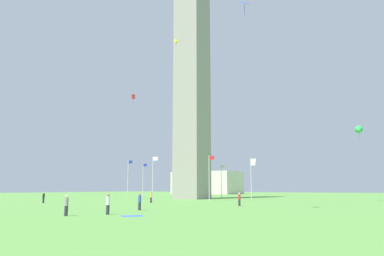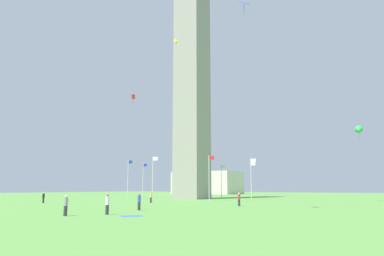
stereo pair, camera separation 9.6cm
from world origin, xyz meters
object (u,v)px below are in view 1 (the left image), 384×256
flagpole_s (143,179)px  distant_building (207,183)px  kite_green_delta (359,130)px  flagpole_nw (209,176)px  kite_red_box (133,97)px  obelisk_monument (192,73)px  flagpole_n (251,177)px  person_red_shirt (239,199)px  kite_yellow_box (176,41)px  flagpole_ne (252,178)px  flagpole_se (180,179)px  person_blue_shirt (140,202)px  person_white_shirt (108,204)px  flagpole_w (153,176)px  picnic_blanket_near_first_person (132,216)px  person_yellow_shirt (151,197)px  flagpole_sw (128,178)px  person_black_shirt (44,198)px  person_gray_shirt (66,206)px  kite_blue_diamond (244,3)px

flagpole_s → distant_building: 60.97m
kite_green_delta → flagpole_nw: bearing=-152.2°
kite_red_box → distant_building: bearing=107.7°
obelisk_monument → flagpole_n: size_ratio=6.89×
person_red_shirt → kite_yellow_box: size_ratio=1.02×
flagpole_ne → flagpole_se: bearing=180.0°
person_blue_shirt → person_white_shirt: bearing=143.8°
person_white_shirt → person_blue_shirt: 6.34m
obelisk_monument → flagpole_se: obelisk_monument is taller
flagpole_w → person_white_shirt: bearing=-58.3°
flagpole_w → picnic_blanket_near_first_person: 35.90m
person_yellow_shirt → person_red_shirt: 16.25m
flagpole_sw → flagpole_nw: size_ratio=1.00×
obelisk_monument → flagpole_se: (-9.40, 9.46, -23.02)m
flagpole_ne → person_yellow_shirt: (-4.31, -29.79, -3.51)m
flagpole_w → kite_red_box: kite_red_box is taller
flagpole_n → flagpole_s: 26.75m
person_white_shirt → person_blue_shirt: person_white_shirt is taller
person_red_shirt → kite_red_box: (-28.81, 12.12, 19.93)m
flagpole_nw → person_red_shirt: flagpole_nw is taller
obelisk_monument → flagpole_ne: size_ratio=6.89×
person_black_shirt → person_gray_shirt: (24.06, -15.26, 0.02)m
flagpole_sw → kite_blue_diamond: size_ratio=4.77×
flagpole_s → kite_blue_diamond: bearing=-39.2°
flagpole_sw → person_red_shirt: (30.67, -13.35, -3.53)m
kite_red_box → kite_yellow_box: bearing=5.8°
person_gray_shirt → person_red_shirt: person_gray_shirt is taller
kite_green_delta → flagpole_ne: bearing=163.7°
obelisk_monument → person_yellow_shirt: 33.82m
obelisk_monument → flagpole_w: size_ratio=6.89×
person_blue_shirt → picnic_blanket_near_first_person: 7.73m
flagpole_n → flagpole_ne: size_ratio=1.00×
person_white_shirt → picnic_blanket_near_first_person: bearing=-116.5°
obelisk_monument → flagpole_sw: size_ratio=6.89×
flagpole_ne → flagpole_se: (-18.91, 0.00, 0.00)m
flagpole_sw → kite_green_delta: bearing=16.2°
flagpole_s → kite_red_box: kite_red_box is taller
obelisk_monument → flagpole_nw: bearing=-44.8°
person_black_shirt → person_red_shirt: 30.00m
person_white_shirt → person_black_shirt: (-25.79, 12.34, -0.07)m
person_black_shirt → kite_red_box: bearing=20.1°
flagpole_w → kite_red_box: 18.27m
obelisk_monument → person_black_shirt: obelisk_monument is taller
obelisk_monument → flagpole_nw: obelisk_monument is taller
picnic_blanket_near_first_person → person_gray_shirt: bearing=-148.4°
flagpole_n → flagpole_ne: (-3.92, 9.46, 0.00)m
person_gray_shirt → kite_blue_diamond: 26.12m
person_black_shirt → person_gray_shirt: bearing=-101.3°
flagpole_w → person_yellow_shirt: 9.34m
person_black_shirt → kite_green_delta: size_ratio=0.61×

